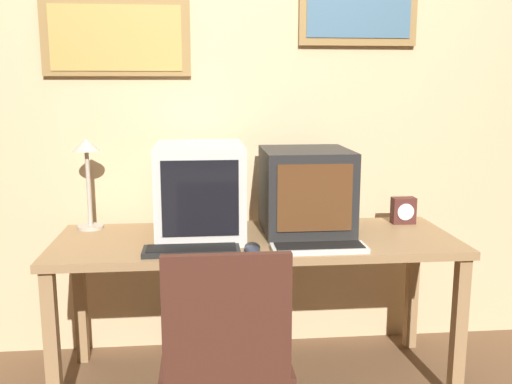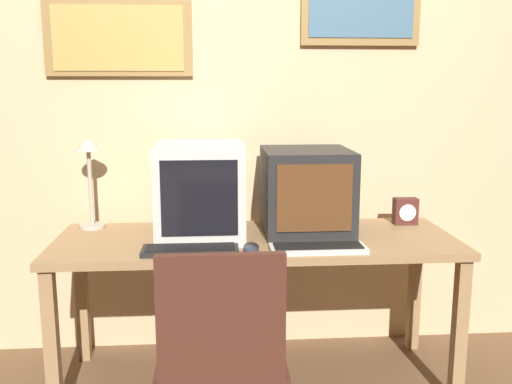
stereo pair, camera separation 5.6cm
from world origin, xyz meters
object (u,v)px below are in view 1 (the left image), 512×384
at_px(keyboard_main, 191,250).
at_px(desk_lamp, 87,164).
at_px(monitor_left, 200,190).
at_px(monitor_right, 306,190).
at_px(desk_clock, 403,210).
at_px(mouse_near_keyboard, 252,247).
at_px(office_chair, 226,380).
at_px(mouse_far_corner, 252,250).
at_px(keyboard_side, 319,248).

bearing_deg(keyboard_main, desk_lamp, 137.00).
height_order(monitor_left, desk_lamp, desk_lamp).
relative_size(monitor_right, desk_clock, 3.35).
distance_m(monitor_left, monitor_right, 0.50).
bearing_deg(mouse_near_keyboard, office_chair, -106.07).
height_order(keyboard_main, mouse_near_keyboard, mouse_near_keyboard).
xyz_separation_m(monitor_left, desk_lamp, (-0.54, 0.17, 0.10)).
bearing_deg(desk_clock, mouse_far_corner, -151.05).
bearing_deg(mouse_near_keyboard, desk_lamp, 148.81).
distance_m(mouse_near_keyboard, desk_clock, 0.91).
bearing_deg(monitor_right, mouse_far_corner, -129.45).
bearing_deg(desk_lamp, keyboard_side, -24.95).
bearing_deg(monitor_right, desk_lamp, 172.15).
height_order(monitor_right, desk_lamp, desk_lamp).
bearing_deg(desk_clock, monitor_left, -173.07).
height_order(desk_clock, desk_lamp, desk_lamp).
bearing_deg(monitor_left, monitor_right, 3.06).
height_order(desk_clock, office_chair, office_chair).
relative_size(desk_clock, office_chair, 0.15).
height_order(mouse_near_keyboard, office_chair, office_chair).
height_order(monitor_left, keyboard_main, monitor_left).
height_order(keyboard_side, desk_clock, desk_clock).
distance_m(monitor_left, keyboard_main, 0.36).
distance_m(monitor_right, desk_clock, 0.55).
bearing_deg(monitor_left, keyboard_side, -32.06).
bearing_deg(mouse_near_keyboard, mouse_far_corner, -97.31).
distance_m(mouse_near_keyboard, mouse_far_corner, 0.04).
bearing_deg(keyboard_main, office_chair, -75.82).
height_order(monitor_right, mouse_far_corner, monitor_right).
bearing_deg(desk_clock, keyboard_side, -140.26).
xyz_separation_m(monitor_left, keyboard_main, (-0.04, -0.29, -0.20)).
height_order(keyboard_side, office_chair, office_chair).
distance_m(monitor_right, keyboard_side, 0.39).
bearing_deg(mouse_far_corner, monitor_left, 123.12).
bearing_deg(monitor_right, office_chair, -118.05).
height_order(monitor_right, office_chair, monitor_right).
xyz_separation_m(monitor_left, office_chair, (0.08, -0.77, -0.54)).
distance_m(keyboard_side, desk_clock, 0.69).
relative_size(keyboard_main, mouse_far_corner, 3.48).
bearing_deg(keyboard_side, office_chair, -132.78).
bearing_deg(mouse_near_keyboard, desk_clock, 27.01).
relative_size(mouse_far_corner, office_chair, 0.13).
height_order(mouse_near_keyboard, desk_clock, desk_clock).
xyz_separation_m(keyboard_main, keyboard_side, (0.54, -0.02, -0.00)).
height_order(keyboard_main, mouse_far_corner, mouse_far_corner).
bearing_deg(keyboard_main, mouse_near_keyboard, 1.55).
bearing_deg(monitor_right, monitor_left, -176.94).
xyz_separation_m(mouse_near_keyboard, desk_lamp, (-0.76, 0.46, 0.30)).
bearing_deg(office_chair, monitor_left, 95.87).
bearing_deg(keyboard_side, mouse_near_keyboard, 174.87).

